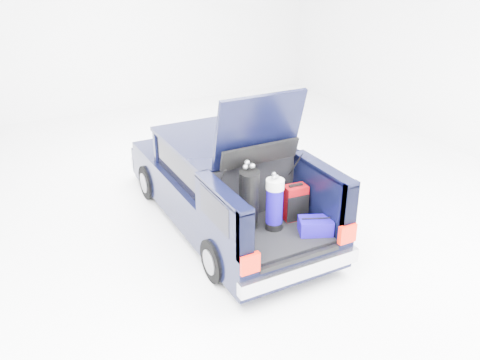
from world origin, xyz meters
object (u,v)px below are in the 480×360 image
car (223,183)px  blue_duffel (316,226)px  black_golf_bag (249,199)px  blue_golf_bag (274,204)px  red_suitcase (295,203)px

car → blue_duffel: (0.50, -1.88, 0.04)m
black_golf_bag → blue_golf_bag: size_ratio=1.20×
car → red_suitcase: bearing=-71.6°
red_suitcase → black_golf_bag: black_golf_bag is taller
car → blue_golf_bag: 1.53m
blue_golf_bag → blue_duffel: blue_golf_bag is taller
car → blue_duffel: size_ratio=8.79×
red_suitcase → blue_golf_bag: bearing=-162.6°
car → black_golf_bag: car is taller
car → blue_golf_bag: size_ratio=5.51×
blue_duffel → red_suitcase: bearing=117.1°
red_suitcase → blue_duffel: (0.03, -0.47, -0.15)m
red_suitcase → blue_golf_bag: blue_golf_bag is taller
red_suitcase → blue_duffel: red_suitcase is taller
car → blue_golf_bag: bearing=-87.6°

